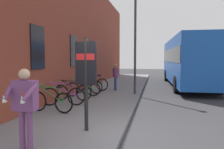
# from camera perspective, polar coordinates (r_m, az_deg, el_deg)

# --- Properties ---
(ground) EXTENTS (60.00, 60.00, 0.00)m
(ground) POSITION_cam_1_polar(r_m,az_deg,el_deg) (11.34, 12.64, -5.93)
(ground) COLOR #2D2D30
(sidewalk_pavement) EXTENTS (24.00, 3.50, 0.12)m
(sidewalk_pavement) POSITION_cam_1_polar(r_m,az_deg,el_deg) (13.54, 0.77, -3.91)
(sidewalk_pavement) COLOR slate
(sidewalk_pavement) RESTS_ON ground
(station_facade) EXTENTS (22.00, 0.65, 7.25)m
(station_facade) POSITION_cam_1_polar(r_m,az_deg,el_deg) (14.97, -6.34, 10.52)
(station_facade) COLOR brown
(station_facade) RESTS_ON ground
(bicycle_under_window) EXTENTS (0.48, 1.76, 0.97)m
(bicycle_under_window) POSITION_cam_1_polar(r_m,az_deg,el_deg) (7.78, -16.06, -6.86)
(bicycle_under_window) COLOR black
(bicycle_under_window) RESTS_ON sidewalk_pavement
(bicycle_leaning_wall) EXTENTS (0.62, 1.72, 0.97)m
(bicycle_leaning_wall) POSITION_cam_1_polar(r_m,az_deg,el_deg) (8.75, -12.89, -5.57)
(bicycle_leaning_wall) COLOR black
(bicycle_leaning_wall) RESTS_ON sidewalk_pavement
(bicycle_nearest_sign) EXTENTS (0.48, 1.76, 0.97)m
(bicycle_nearest_sign) POSITION_cam_1_polar(r_m,az_deg,el_deg) (9.65, -10.61, -4.62)
(bicycle_nearest_sign) COLOR black
(bicycle_nearest_sign) RESTS_ON sidewalk_pavement
(bicycle_end_of_row) EXTENTS (0.65, 1.71, 0.97)m
(bicycle_end_of_row) POSITION_cam_1_polar(r_m,az_deg,el_deg) (10.67, -7.81, -3.73)
(bicycle_end_of_row) COLOR black
(bicycle_end_of_row) RESTS_ON sidewalk_pavement
(bicycle_by_door) EXTENTS (0.49, 1.76, 0.97)m
(bicycle_by_door) POSITION_cam_1_polar(r_m,az_deg,el_deg) (11.58, -6.52, -3.09)
(bicycle_by_door) COLOR black
(bicycle_by_door) RESTS_ON sidewalk_pavement
(bicycle_far_end) EXTENTS (0.48, 1.77, 0.97)m
(bicycle_far_end) POSITION_cam_1_polar(r_m,az_deg,el_deg) (12.59, -4.87, -2.48)
(bicycle_far_end) COLOR black
(bicycle_far_end) RESTS_ON sidewalk_pavement
(transit_info_sign) EXTENTS (0.12, 0.55, 2.40)m
(transit_info_sign) POSITION_cam_1_polar(r_m,az_deg,el_deg) (5.50, -6.97, 1.41)
(transit_info_sign) COLOR black
(transit_info_sign) RESTS_ON sidewalk_pavement
(city_bus) EXTENTS (10.59, 2.96, 3.35)m
(city_bus) POSITION_cam_1_polar(r_m,az_deg,el_deg) (16.26, 19.56, 3.79)
(city_bus) COLOR #1951B2
(city_bus) RESTS_ON ground
(pedestrian_by_facade) EXTENTS (0.52, 0.41, 1.54)m
(pedestrian_by_facade) POSITION_cam_1_polar(r_m,az_deg,el_deg) (12.59, 0.96, 0.05)
(pedestrian_by_facade) COLOR #334C8C
(pedestrian_by_facade) RESTS_ON sidewalk_pavement
(tourist_with_hotdogs) EXTENTS (0.56, 0.64, 1.67)m
(tourist_with_hotdogs) POSITION_cam_1_polar(r_m,az_deg,el_deg) (4.68, -22.35, -6.38)
(tourist_with_hotdogs) COLOR #723F72
(tourist_with_hotdogs) RESTS_ON sidewalk_pavement
(street_lamp) EXTENTS (0.28, 0.28, 5.75)m
(street_lamp) POSITION_cam_1_polar(r_m,az_deg,el_deg) (11.40, 6.24, 11.80)
(street_lamp) COLOR #333338
(street_lamp) RESTS_ON sidewalk_pavement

